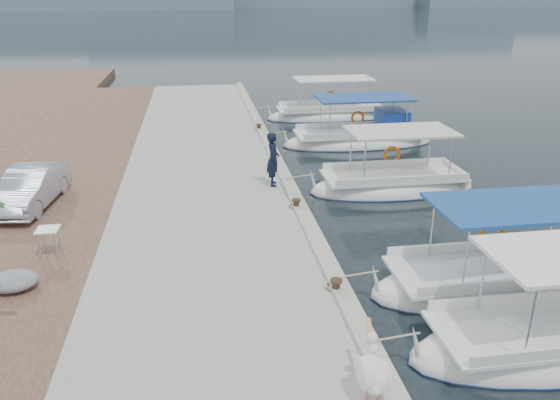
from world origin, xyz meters
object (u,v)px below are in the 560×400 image
Objects in this scene: parked_car at (30,188)px; fisherman at (273,159)px; pelican at (373,371)px; fishing_caique_b at (499,284)px; fishing_caique_d at (360,140)px; fishing_caique_e at (329,116)px; fishing_caique_c at (392,187)px.

fisherman is at bearing 13.44° from parked_car.
fisherman reaches higher than pelican.
fishing_caique_b is 5.91m from pelican.
fishing_caique_b is at bearing 40.14° from pelican.
pelican is (-4.87, -17.07, 0.85)m from fishing_caique_d.
fisherman is 0.51× the size of parked_car.
fishing_caique_d reaches higher than parked_car.
fishing_caique_c is at bearing -92.30° from fishing_caique_e.
fisherman is 7.79m from parked_car.
fishing_caique_b is 1.79× the size of parked_car.
fisherman is at bearing 123.65° from fishing_caique_b.
fisherman reaches higher than parked_car.
fishing_caique_e is at bearing -18.66° from fisherman.
pelican is (-4.46, -3.76, 0.92)m from fishing_caique_b.
fishing_caique_c is at bearing 68.56° from pelican.
fishing_caique_c is 11.81m from fishing_caique_e.
fisherman reaches higher than fishing_caique_b.
fishing_caique_d is 17.78m from pelican.
pelican is 10.70m from fisherman.
fishing_caique_c is 4.52× the size of pelican.
pelican is at bearing -139.86° from fishing_caique_b.
fishing_caique_c is at bearing 91.53° from fishing_caique_b.
fisherman is (-5.02, -6.39, 1.24)m from fishing_caique_d.
parked_car is at bearing -134.70° from fishing_caique_e.
fishing_caique_b is at bearing -88.47° from fishing_caique_c.
pelican is at bearing -105.92° from fishing_caique_d.
fishing_caique_b is at bearing -142.80° from fisherman.
fisherman reaches higher than fishing_caique_e.
fishing_caique_e is 13.01m from fisherman.
fishing_caique_b reaches higher than pelican.
pelican is at bearing -101.81° from fishing_caique_e.
fishing_caique_b and fishing_caique_d have the same top height.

